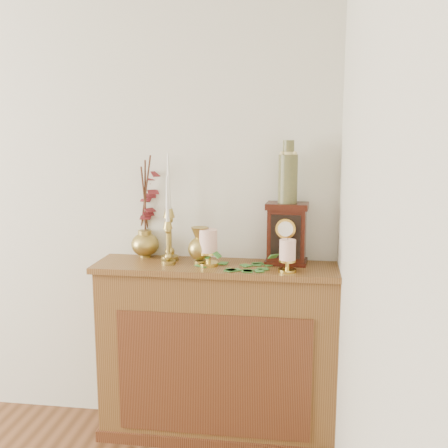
# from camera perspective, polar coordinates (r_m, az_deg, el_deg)

# --- Properties ---
(console_shelf) EXTENTS (1.24, 0.34, 0.93)m
(console_shelf) POSITION_cam_1_polar(r_m,az_deg,el_deg) (2.79, -0.71, -14.26)
(console_shelf) COLOR brown
(console_shelf) RESTS_ON ground
(candlestick_left) EXTENTS (0.07, 0.07, 0.44)m
(candlestick_left) POSITION_cam_1_polar(r_m,az_deg,el_deg) (2.62, -6.12, -1.27)
(candlestick_left) COLOR #A08A40
(candlestick_left) RESTS_ON console_shelf
(candlestick_center) EXTENTS (0.09, 0.09, 0.55)m
(candlestick_center) POSITION_cam_1_polar(r_m,az_deg,el_deg) (2.70, -5.98, -0.21)
(candlestick_center) COLOR #A08A40
(candlestick_center) RESTS_ON console_shelf
(bud_vase) EXTENTS (0.12, 0.12, 0.19)m
(bud_vase) POSITION_cam_1_polar(r_m,az_deg,el_deg) (2.61, -2.66, -2.42)
(bud_vase) COLOR #A08A40
(bud_vase) RESTS_ON console_shelf
(ginger_jar) EXTENTS (0.22, 0.24, 0.54)m
(ginger_jar) POSITION_cam_1_polar(r_m,az_deg,el_deg) (2.80, -8.18, 1.42)
(ginger_jar) COLOR #A08A40
(ginger_jar) RESTS_ON console_shelf
(pillar_candle_left) EXTENTS (0.10, 0.10, 0.20)m
(pillar_candle_left) POSITION_cam_1_polar(r_m,az_deg,el_deg) (2.59, -1.73, -2.35)
(pillar_candle_left) COLOR gold
(pillar_candle_left) RESTS_ON console_shelf
(pillar_candle_right) EXTENTS (0.09, 0.09, 0.17)m
(pillar_candle_right) POSITION_cam_1_polar(r_m,az_deg,el_deg) (2.49, 6.93, -3.27)
(pillar_candle_right) COLOR gold
(pillar_candle_right) RESTS_ON console_shelf
(ivy_garland) EXTENTS (0.44, 0.20, 0.08)m
(ivy_garland) POSITION_cam_1_polar(r_m,az_deg,el_deg) (2.57, 1.04, -4.48)
(ivy_garland) COLOR #35752C
(ivy_garland) RESTS_ON console_shelf
(mantel_clock) EXTENTS (0.22, 0.16, 0.31)m
(mantel_clock) POSITION_cam_1_polar(r_m,az_deg,el_deg) (2.64, 6.84, -1.10)
(mantel_clock) COLOR #37110B
(mantel_clock) RESTS_ON console_shelf
(ceramic_vase) EXTENTS (0.10, 0.10, 0.31)m
(ceramic_vase) POSITION_cam_1_polar(r_m,az_deg,el_deg) (2.60, 6.98, 5.31)
(ceramic_vase) COLOR #1A3525
(ceramic_vase) RESTS_ON mantel_clock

